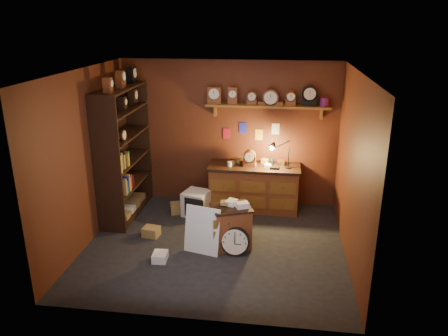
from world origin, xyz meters
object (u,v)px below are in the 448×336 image
at_px(shelving_unit, 122,147).
at_px(big_round_clock, 235,242).
at_px(workbench, 254,185).
at_px(low_cabinet, 231,225).

height_order(shelving_unit, big_round_clock, shelving_unit).
bearing_deg(workbench, shelving_unit, -167.85).
bearing_deg(shelving_unit, low_cabinet, -25.34).
height_order(low_cabinet, big_round_clock, low_cabinet).
relative_size(workbench, big_round_clock, 3.73).
xyz_separation_m(shelving_unit, big_round_clock, (2.13, -1.22, -1.04)).
bearing_deg(big_round_clock, shelving_unit, 150.17).
distance_m(workbench, big_round_clock, 1.75).
xyz_separation_m(shelving_unit, workbench, (2.30, 0.49, -0.78)).
bearing_deg(workbench, low_cabinet, -99.87).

